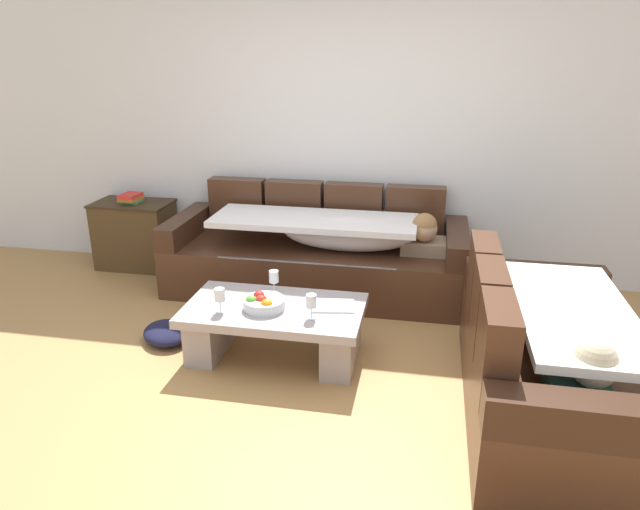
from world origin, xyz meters
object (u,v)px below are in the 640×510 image
(couch_along_wall, at_px, (321,254))
(side_cabinet, at_px, (135,235))
(crumpled_garment, at_px, (166,333))
(coffee_table, at_px, (275,325))
(book_stack_on_cabinet, at_px, (131,198))
(wine_glass_far_back, at_px, (274,278))
(wine_glass_near_left, at_px, (220,296))
(couch_near_window, at_px, (549,362))
(wine_glass_near_right, at_px, (311,302))
(open_magazine, at_px, (333,306))
(fruit_bowl, at_px, (263,303))

(couch_along_wall, xyz_separation_m, side_cabinet, (-1.86, 0.22, -0.01))
(couch_along_wall, height_order, crumpled_garment, couch_along_wall)
(coffee_table, bearing_deg, book_stack_on_cabinet, 141.20)
(coffee_table, height_order, wine_glass_far_back, wine_glass_far_back)
(wine_glass_near_left, xyz_separation_m, book_stack_on_cabinet, (-1.45, 1.57, 0.19))
(wine_glass_near_left, relative_size, side_cabinet, 0.23)
(couch_along_wall, distance_m, coffee_table, 1.21)
(couch_near_window, bearing_deg, book_stack_on_cabinet, 63.20)
(wine_glass_near_right, bearing_deg, book_stack_on_cabinet, 142.90)
(couch_near_window, xyz_separation_m, wine_glass_near_left, (-2.03, 0.18, 0.16))
(wine_glass_near_right, bearing_deg, wine_glass_near_left, -178.04)
(wine_glass_far_back, bearing_deg, wine_glass_near_right, -45.48)
(couch_near_window, relative_size, crumpled_garment, 4.50)
(coffee_table, xyz_separation_m, open_magazine, (0.39, 0.07, 0.15))
(side_cabinet, distance_m, crumpled_garment, 1.67)
(book_stack_on_cabinet, height_order, crumpled_garment, book_stack_on_cabinet)
(wine_glass_near_right, bearing_deg, couch_along_wall, 98.17)
(couch_along_wall, xyz_separation_m, crumpled_garment, (-0.93, -1.13, -0.27))
(wine_glass_far_back, bearing_deg, coffee_table, -74.95)
(open_magazine, bearing_deg, coffee_table, -178.88)
(side_cabinet, bearing_deg, wine_glass_far_back, -35.17)
(couch_along_wall, relative_size, crumpled_garment, 6.34)
(fruit_bowl, bearing_deg, crumpled_garment, 171.46)
(fruit_bowl, distance_m, crumpled_garment, 0.87)
(couch_near_window, bearing_deg, wine_glass_far_back, 72.69)
(couch_near_window, bearing_deg, couch_along_wall, 46.44)
(side_cabinet, height_order, book_stack_on_cabinet, book_stack_on_cabinet)
(wine_glass_near_left, bearing_deg, couch_near_window, -5.09)
(coffee_table, xyz_separation_m, fruit_bowl, (-0.06, -0.05, 0.18))
(wine_glass_near_right, relative_size, wine_glass_far_back, 1.00)
(wine_glass_far_back, bearing_deg, wine_glass_near_left, -125.55)
(coffee_table, distance_m, side_cabinet, 2.27)
(fruit_bowl, bearing_deg, open_magazine, 15.07)
(fruit_bowl, relative_size, open_magazine, 1.00)
(couch_near_window, xyz_separation_m, open_magazine, (-1.31, 0.40, 0.05))
(side_cabinet, bearing_deg, fruit_bowl, -40.78)
(wine_glass_near_right, height_order, wine_glass_far_back, same)
(wine_glass_far_back, bearing_deg, crumpled_garment, -169.03)
(wine_glass_near_left, relative_size, open_magazine, 0.59)
(wine_glass_near_right, bearing_deg, couch_near_window, -8.06)
(book_stack_on_cabinet, bearing_deg, open_magazine, -32.01)
(couch_near_window, bearing_deg, coffee_table, 79.00)
(coffee_table, bearing_deg, fruit_bowl, -141.02)
(couch_along_wall, bearing_deg, wine_glass_near_left, -107.07)
(couch_near_window, bearing_deg, wine_glass_near_right, 81.94)
(couch_along_wall, xyz_separation_m, wine_glass_near_left, (-0.41, -1.35, 0.17))
(fruit_bowl, height_order, wine_glass_far_back, wine_glass_far_back)
(couch_near_window, height_order, coffee_table, couch_near_window)
(fruit_bowl, relative_size, side_cabinet, 0.39)
(coffee_table, height_order, wine_glass_near_right, wine_glass_near_right)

